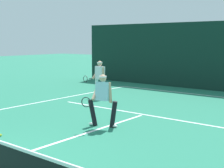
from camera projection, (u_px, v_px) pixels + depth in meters
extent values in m
cube|color=white|center=(204.00, 95.00, 15.39)|extent=(9.27, 0.10, 0.01)
cube|color=white|center=(144.00, 114.00, 11.38)|extent=(7.56, 0.10, 0.01)
cube|color=white|center=(76.00, 137.00, 8.78)|extent=(0.10, 6.40, 0.01)
cylinder|color=black|center=(113.00, 114.00, 9.66)|extent=(0.28, 0.21, 0.80)
cylinder|color=black|center=(93.00, 113.00, 9.89)|extent=(0.33, 0.23, 0.80)
ellipsoid|color=white|center=(113.00, 126.00, 9.71)|extent=(0.28, 0.19, 0.09)
ellipsoid|color=white|center=(93.00, 124.00, 9.94)|extent=(0.28, 0.19, 0.09)
cube|color=#9EDBEA|center=(103.00, 91.00, 9.69)|extent=(0.48, 0.42, 0.58)
cylinder|color=tan|center=(110.00, 93.00, 9.61)|extent=(0.16, 0.13, 0.61)
cylinder|color=tan|center=(96.00, 92.00, 9.77)|extent=(0.25, 0.52, 0.47)
sphere|color=tan|center=(103.00, 78.00, 9.63)|extent=(0.21, 0.21, 0.21)
cylinder|color=white|center=(103.00, 77.00, 9.63)|extent=(0.29, 0.29, 0.04)
cylinder|color=black|center=(91.00, 100.00, 9.58)|extent=(0.11, 0.26, 0.03)
torus|color=black|center=(86.00, 102.00, 9.27)|extent=(0.29, 0.11, 0.29)
cylinder|color=silver|center=(103.00, 89.00, 14.46)|extent=(0.20, 0.17, 0.84)
cylinder|color=silver|center=(97.00, 88.00, 14.77)|extent=(0.21, 0.18, 0.84)
ellipsoid|color=white|center=(103.00, 97.00, 14.51)|extent=(0.27, 0.15, 0.09)
ellipsoid|color=white|center=(97.00, 96.00, 14.82)|extent=(0.27, 0.15, 0.09)
cube|color=silver|center=(100.00, 73.00, 14.52)|extent=(0.47, 0.32, 0.59)
cylinder|color=tan|center=(103.00, 74.00, 14.35)|extent=(0.22, 0.13, 0.65)
cylinder|color=tan|center=(96.00, 73.00, 14.70)|extent=(0.18, 0.51, 0.54)
sphere|color=tan|center=(100.00, 63.00, 14.46)|extent=(0.22, 0.22, 0.22)
cylinder|color=white|center=(100.00, 63.00, 14.46)|extent=(0.28, 0.28, 0.04)
cylinder|color=black|center=(91.00, 78.00, 14.60)|extent=(0.07, 0.26, 0.03)
torus|color=black|center=(85.00, 79.00, 14.37)|extent=(0.29, 0.07, 0.29)
sphere|color=#D1E033|center=(1.00, 135.00, 8.82)|extent=(0.07, 0.07, 0.07)
cube|color=black|center=(218.00, 56.00, 16.45)|extent=(17.03, 0.12, 3.52)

